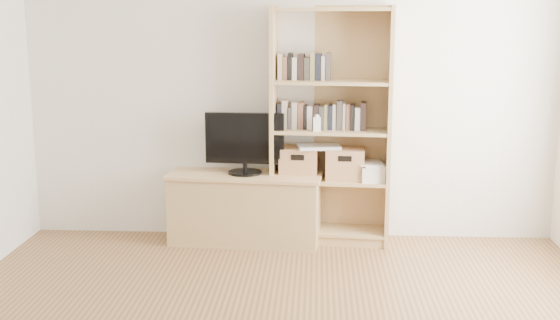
# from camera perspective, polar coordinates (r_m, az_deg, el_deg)

# --- Properties ---
(back_wall) EXTENTS (4.50, 0.02, 2.60)m
(back_wall) POSITION_cam_1_polar(r_m,az_deg,el_deg) (5.96, 0.86, 5.98)
(back_wall) COLOR silver
(back_wall) RESTS_ON floor
(tv_stand) EXTENTS (1.28, 0.58, 0.57)m
(tv_stand) POSITION_cam_1_polar(r_m,az_deg,el_deg) (5.94, -2.83, -4.02)
(tv_stand) COLOR tan
(tv_stand) RESTS_ON floor
(bookshelf) EXTENTS (1.01, 0.43, 1.97)m
(bookshelf) POSITION_cam_1_polar(r_m,az_deg,el_deg) (5.82, 4.18, 2.71)
(bookshelf) COLOR tan
(bookshelf) RESTS_ON floor
(television) EXTENTS (0.66, 0.09, 0.51)m
(television) POSITION_cam_1_polar(r_m,az_deg,el_deg) (5.82, -2.88, 1.38)
(television) COLOR black
(television) RESTS_ON tv_stand
(books_row_mid) EXTENTS (0.82, 0.25, 0.22)m
(books_row_mid) POSITION_cam_1_polar(r_m,az_deg,el_deg) (5.83, 4.20, 3.58)
(books_row_mid) COLOR black
(books_row_mid) RESTS_ON bookshelf
(books_row_upper) EXTENTS (0.38, 0.16, 0.20)m
(books_row_upper) POSITION_cam_1_polar(r_m,az_deg,el_deg) (5.80, 2.08, 7.51)
(books_row_upper) COLOR black
(books_row_upper) RESTS_ON bookshelf
(baby_monitor) EXTENTS (0.06, 0.04, 0.11)m
(baby_monitor) POSITION_cam_1_polar(r_m,az_deg,el_deg) (5.71, 3.02, 2.92)
(baby_monitor) COLOR white
(baby_monitor) RESTS_ON bookshelf
(basket_left) EXTENTS (0.34, 0.29, 0.26)m
(basket_left) POSITION_cam_1_polar(r_m,az_deg,el_deg) (5.89, 1.58, -0.21)
(basket_left) COLOR #A27749
(basket_left) RESTS_ON bookshelf
(basket_right) EXTENTS (0.33, 0.28, 0.26)m
(basket_right) POSITION_cam_1_polar(r_m,az_deg,el_deg) (5.86, 5.30, -0.31)
(basket_right) COLOR #A27749
(basket_right) RESTS_ON bookshelf
(laptop) EXTENTS (0.38, 0.30, 0.03)m
(laptop) POSITION_cam_1_polar(r_m,az_deg,el_deg) (5.84, 3.15, 1.10)
(laptop) COLOR silver
(laptop) RESTS_ON basket_left
(magazine_stack) EXTENTS (0.21, 0.29, 0.13)m
(magazine_stack) POSITION_cam_1_polar(r_m,az_deg,el_deg) (5.87, 7.43, -1.00)
(magazine_stack) COLOR beige
(magazine_stack) RESTS_ON bookshelf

